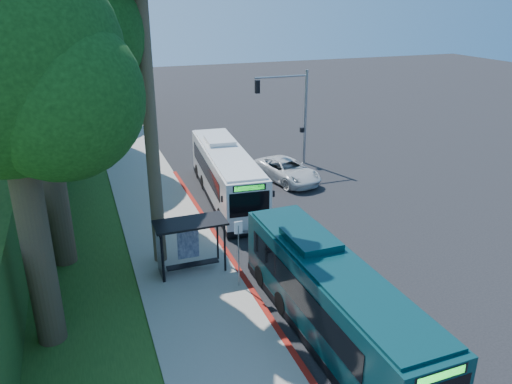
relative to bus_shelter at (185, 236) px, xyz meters
name	(u,v)px	position (x,y,z in m)	size (l,w,h in m)	color
ground	(302,224)	(7.26, 2.86, -1.81)	(140.00, 140.00, 0.00)	black
sidewalk	(173,244)	(-0.04, 2.86, -1.75)	(4.50, 70.00, 0.12)	gray
red_curb	(241,273)	(2.26, -1.14, -1.74)	(0.25, 30.00, 0.13)	maroon
grass_verge	(55,222)	(-5.74, 7.86, -1.78)	(8.00, 70.00, 0.06)	#234719
bus_shelter	(185,236)	(0.00, 0.00, 0.00)	(3.20, 1.51, 2.55)	black
stop_sign_pole	(239,245)	(1.86, -2.14, 0.28)	(0.35, 0.06, 3.17)	gray
traffic_signal_pole	(293,106)	(11.04, 12.86, 2.62)	(4.10, 0.30, 7.00)	gray
tree_0	(29,14)	(-5.14, 2.84, 9.40)	(8.40, 8.00, 15.70)	#382B1E
tree_2	(51,18)	(-4.64, 18.84, 8.67)	(8.82, 8.40, 15.12)	#382B1E
tree_4	(60,20)	(-4.14, 34.84, 7.92)	(8.40, 8.00, 14.14)	#382B1E
tree_5	(70,24)	(-3.16, 42.84, 7.16)	(7.35, 7.00, 12.86)	#382B1E
tree_6	(9,74)	(-5.65, -3.16, 7.90)	(7.56, 7.20, 13.74)	#382B1E
white_bus	(226,173)	(4.40, 8.08, -0.14)	(3.40, 11.63, 3.42)	silver
teal_bus	(331,297)	(4.00, -6.38, -0.18)	(2.60, 11.24, 3.34)	#092D31
pickup	(287,170)	(9.24, 9.63, -1.05)	(2.51, 5.45, 1.52)	silver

